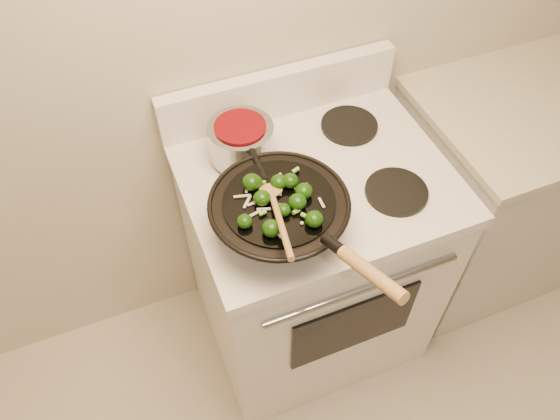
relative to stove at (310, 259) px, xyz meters
name	(u,v)px	position (x,y,z in m)	size (l,w,h in m)	color
stove	(310,259)	(0.00, 0.00, 0.00)	(0.78, 0.67, 1.08)	white
counter_unit	(500,191)	(0.85, 0.03, -0.01)	(0.79, 0.62, 0.91)	silver
wok	(280,214)	(-0.18, -0.16, 0.52)	(0.37, 0.60, 0.22)	black
stirfry	(279,199)	(-0.18, -0.16, 0.59)	(0.23, 0.22, 0.04)	#133508
wooden_spoon	(276,208)	(-0.20, -0.19, 0.60)	(0.09, 0.29, 0.08)	#A37740
saucepan	(241,141)	(-0.18, 0.14, 0.52)	(0.19, 0.31, 0.11)	#979AA0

